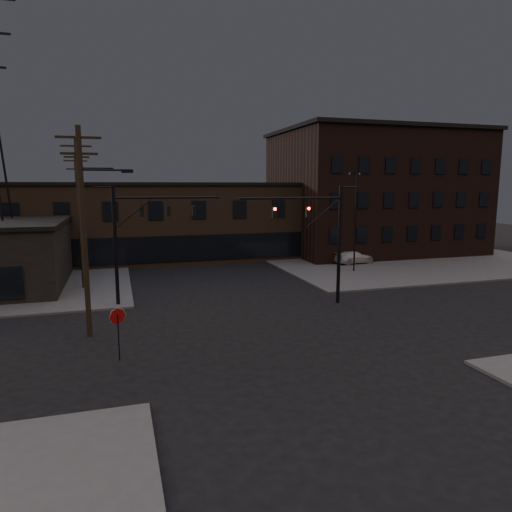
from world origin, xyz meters
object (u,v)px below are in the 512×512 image
(parked_car_lot_b, at_px, (354,257))
(car_crossing, at_px, (244,253))
(traffic_signal_near, at_px, (324,232))
(stop_sign, at_px, (118,322))
(traffic_signal_far, at_px, (135,231))
(parked_car_lot_a, at_px, (341,248))

(parked_car_lot_b, xyz_separation_m, car_crossing, (-9.76, 6.57, -0.08))
(traffic_signal_near, bearing_deg, stop_sign, -154.10)
(traffic_signal_far, bearing_deg, traffic_signal_near, -16.17)
(traffic_signal_far, bearing_deg, car_crossing, 53.64)
(car_crossing, bearing_deg, stop_sign, -103.74)
(traffic_signal_near, bearing_deg, parked_car_lot_b, 53.78)
(parked_car_lot_b, bearing_deg, stop_sign, 122.58)
(parked_car_lot_a, bearing_deg, traffic_signal_far, 147.01)
(parked_car_lot_a, bearing_deg, car_crossing, 106.89)
(traffic_signal_near, distance_m, parked_car_lot_a, 21.84)
(traffic_signal_near, relative_size, parked_car_lot_a, 1.74)
(parked_car_lot_a, distance_m, car_crossing, 11.11)
(parked_car_lot_a, xyz_separation_m, parked_car_lot_b, (-1.26, -5.19, -0.17))
(car_crossing, bearing_deg, parked_car_lot_a, 5.94)
(traffic_signal_near, relative_size, stop_sign, 3.23)
(traffic_signal_near, distance_m, car_crossing, 20.29)
(traffic_signal_far, xyz_separation_m, stop_sign, (-1.28, -9.99, -3.17))
(parked_car_lot_b, bearing_deg, traffic_signal_near, 135.80)
(traffic_signal_near, xyz_separation_m, parked_car_lot_a, (10.97, 18.45, -4.00))
(parked_car_lot_b, relative_size, car_crossing, 1.02)
(stop_sign, xyz_separation_m, parked_car_lot_a, (24.33, 24.94, -0.91))
(traffic_signal_far, height_order, parked_car_lot_a, traffic_signal_far)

